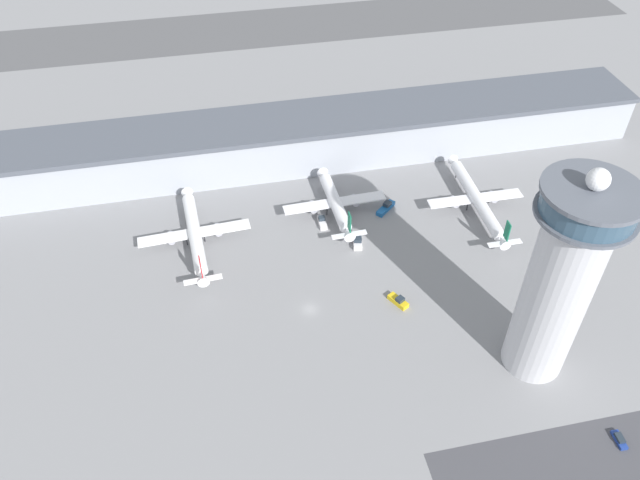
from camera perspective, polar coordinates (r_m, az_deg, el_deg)
The scene contains 12 objects.
ground_plane at distance 172.80m, azimuth -0.92°, elevation -6.34°, with size 1000.00×1000.00×0.00m, color gray.
terminal_building at distance 219.46m, azimuth -4.53°, elevation 8.86°, with size 262.99×25.00×17.49m.
runway_strip at distance 323.63m, azimuth -7.58°, elevation 18.51°, with size 394.49×44.00×0.01m, color #515154.
control_tower at distance 149.43m, azimuth 21.16°, elevation -3.33°, with size 20.88×20.88×59.79m.
airplane_gate_alpha at distance 192.39m, azimuth -11.39°, elevation 0.56°, with size 34.21×42.51×12.23m.
airplane_gate_bravo at distance 199.18m, azimuth 1.41°, elevation 3.41°, with size 33.42×34.00×12.74m.
airplane_gate_charlie at distance 207.07m, azimuth 14.14°, elevation 3.65°, with size 31.47×45.00×12.35m.
service_truck_catering at distance 190.88m, azimuth 3.46°, elevation -0.11°, with size 3.90×7.12×3.02m.
service_truck_fuel at distance 174.95m, azimuth 7.18°, elevation -5.56°, with size 5.08×6.57×2.56m.
service_truck_baggage at distance 203.99m, azimuth 6.05°, elevation 2.97°, with size 7.66×7.13×2.69m.
service_truck_water at distance 197.47m, azimuth 0.19°, elevation 1.67°, with size 2.28×6.06×2.63m.
car_white_wagon at distance 164.14m, azimuth 25.69°, elevation -16.12°, with size 1.98×4.85×1.45m.
Camera 1 is at (-20.60, -111.63, 130.29)m, focal length 35.00 mm.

